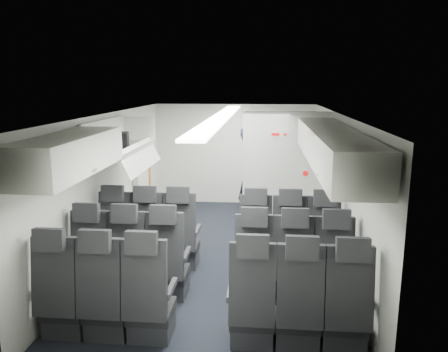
% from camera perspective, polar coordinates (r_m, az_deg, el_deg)
% --- Properties ---
extents(cabin_shell, '(3.41, 6.01, 2.16)m').
position_cam_1_polar(cabin_shell, '(6.49, -0.31, -0.96)').
color(cabin_shell, black).
rests_on(cabin_shell, ground).
extents(seat_row_front, '(3.33, 0.56, 1.24)m').
position_cam_1_polar(seat_row_front, '(6.19, -0.77, -8.59)').
color(seat_row_front, black).
rests_on(seat_row_front, cabin_shell).
extents(seat_row_mid, '(3.33, 0.56, 1.24)m').
position_cam_1_polar(seat_row_mid, '(5.36, -1.76, -11.96)').
color(seat_row_mid, black).
rests_on(seat_row_mid, cabin_shell).
extents(seat_row_rear, '(3.33, 0.56, 1.24)m').
position_cam_1_polar(seat_row_rear, '(4.56, -3.15, -16.53)').
color(seat_row_rear, black).
rests_on(seat_row_rear, cabin_shell).
extents(overhead_bin_left_rear, '(0.53, 1.80, 0.40)m').
position_cam_1_polar(overhead_bin_left_rear, '(4.79, -19.61, 2.66)').
color(overhead_bin_left_rear, white).
rests_on(overhead_bin_left_rear, cabin_shell).
extents(overhead_bin_left_front_open, '(0.64, 1.70, 0.72)m').
position_cam_1_polar(overhead_bin_left_front_open, '(6.43, -13.47, 4.15)').
color(overhead_bin_left_front_open, '#9E9E93').
rests_on(overhead_bin_left_front_open, cabin_shell).
extents(overhead_bin_right_rear, '(0.53, 1.80, 0.40)m').
position_cam_1_polar(overhead_bin_right_rear, '(4.43, 15.52, 2.22)').
color(overhead_bin_right_rear, white).
rests_on(overhead_bin_right_rear, cabin_shell).
extents(overhead_bin_right_front, '(0.53, 1.70, 0.40)m').
position_cam_1_polar(overhead_bin_right_front, '(6.14, 12.63, 4.99)').
color(overhead_bin_right_front, white).
rests_on(overhead_bin_right_front, cabin_shell).
extents(bulkhead_partition, '(1.40, 0.15, 2.13)m').
position_cam_1_polar(bulkhead_partition, '(7.26, 8.00, -0.06)').
color(bulkhead_partition, silver).
rests_on(bulkhead_partition, cabin_shell).
extents(galley_unit, '(0.85, 0.52, 1.90)m').
position_cam_1_polar(galley_unit, '(9.17, 7.21, 1.67)').
color(galley_unit, '#939399').
rests_on(galley_unit, cabin_shell).
extents(boarding_door, '(0.12, 1.27, 1.86)m').
position_cam_1_polar(boarding_door, '(8.32, -10.61, 0.54)').
color(boarding_door, silver).
rests_on(boarding_door, cabin_shell).
extents(flight_attendant, '(0.61, 0.77, 1.83)m').
position_cam_1_polar(flight_attendant, '(7.99, 3.64, -0.03)').
color(flight_attendant, black).
rests_on(flight_attendant, ground).
extents(carry_on_bag, '(0.45, 0.36, 0.24)m').
position_cam_1_polar(carry_on_bag, '(6.20, -14.26, 4.40)').
color(carry_on_bag, black).
rests_on(carry_on_bag, overhead_bin_left_front_open).
extents(papers, '(0.21, 0.11, 0.16)m').
position_cam_1_polar(papers, '(7.91, 5.02, 0.97)').
color(papers, white).
rests_on(papers, flight_attendant).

